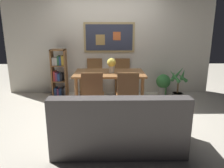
# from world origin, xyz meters

# --- Properties ---
(ground_plane) EXTENTS (12.00, 12.00, 0.00)m
(ground_plane) POSITION_xyz_m (0.00, 0.00, 0.00)
(ground_plane) COLOR beige
(wall_back_with_painting) EXTENTS (5.20, 0.14, 2.60)m
(wall_back_with_painting) POSITION_xyz_m (0.00, 1.54, 1.30)
(wall_back_with_painting) COLOR silver
(wall_back_with_painting) RESTS_ON ground_plane
(dining_table) EXTENTS (1.50, 0.90, 0.74)m
(dining_table) POSITION_xyz_m (0.01, 0.56, 0.64)
(dining_table) COLOR brown
(dining_table) RESTS_ON ground_plane
(dining_chair_far_left) EXTENTS (0.40, 0.41, 0.91)m
(dining_chair_far_left) POSITION_xyz_m (-0.37, 1.36, 0.54)
(dining_chair_far_left) COLOR brown
(dining_chair_far_left) RESTS_ON ground_plane
(dining_chair_near_right) EXTENTS (0.40, 0.41, 0.91)m
(dining_chair_near_right) POSITION_xyz_m (0.33, -0.21, 0.54)
(dining_chair_near_right) COLOR brown
(dining_chair_near_right) RESTS_ON ground_plane
(dining_chair_far_right) EXTENTS (0.40, 0.41, 0.91)m
(dining_chair_far_right) POSITION_xyz_m (0.34, 1.34, 0.54)
(dining_chair_far_right) COLOR brown
(dining_chair_far_right) RESTS_ON ground_plane
(dining_chair_near_left) EXTENTS (0.40, 0.41, 0.91)m
(dining_chair_near_left) POSITION_xyz_m (-0.30, -0.21, 0.54)
(dining_chair_near_left) COLOR brown
(dining_chair_near_left) RESTS_ON ground_plane
(leather_couch) EXTENTS (1.80, 0.84, 0.84)m
(leather_couch) POSITION_xyz_m (0.12, -1.22, 0.31)
(leather_couch) COLOR #514C4C
(leather_couch) RESTS_ON ground_plane
(bookshelf) EXTENTS (0.36, 0.28, 1.17)m
(bookshelf) POSITION_xyz_m (-1.22, 1.20, 0.55)
(bookshelf) COLOR brown
(bookshelf) RESTS_ON ground_plane
(potted_ivy) EXTENTS (0.35, 0.35, 0.58)m
(potted_ivy) POSITION_xyz_m (1.35, 1.16, 0.32)
(potted_ivy) COLOR #B2ADA3
(potted_ivy) RESTS_ON ground_plane
(potted_palm) EXTENTS (0.43, 0.43, 0.81)m
(potted_palm) POSITION_xyz_m (1.57, 0.72, 0.32)
(potted_palm) COLOR #4C4742
(potted_palm) RESTS_ON ground_plane
(flower_vase) EXTENTS (0.20, 0.20, 0.31)m
(flower_vase) POSITION_xyz_m (0.05, 0.52, 0.93)
(flower_vase) COLOR beige
(flower_vase) RESTS_ON dining_table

